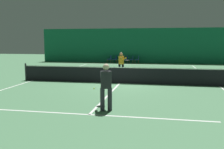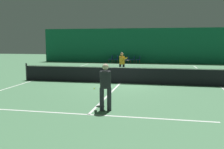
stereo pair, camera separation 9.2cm
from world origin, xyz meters
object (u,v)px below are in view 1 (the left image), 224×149
tennis_net (120,75)px  courtside_chair_5 (137,59)px  courtside_chair_1 (115,59)px  player_far (121,62)px  player_near (106,83)px  courtside_chair_2 (121,59)px  courtside_chair_4 (132,59)px  courtside_chair_3 (126,59)px  courtside_chair_0 (110,59)px  tennis_ball (94,88)px

tennis_net → courtside_chair_5: (-0.17, 13.57, -0.03)m
courtside_chair_1 → player_far: bearing=12.5°
player_near → courtside_chair_2: 19.51m
courtside_chair_1 → courtside_chair_5: size_ratio=1.00×
courtside_chair_4 → courtside_chair_1: bearing=-90.0°
player_near → courtside_chair_5: bearing=-12.7°
courtside_chair_1 → courtside_chair_4: bearing=90.0°
player_far → courtside_chair_3: size_ratio=1.96×
courtside_chair_0 → courtside_chair_3: bearing=90.0°
courtside_chair_2 → courtside_chair_3: size_ratio=1.00×
player_far → courtside_chair_0: (-2.90, 10.25, -0.47)m
player_near → courtside_chair_1: bearing=-5.4°
player_near → tennis_ball: bearing=6.5°
courtside_chair_5 → tennis_ball: 15.60m
courtside_chair_0 → courtside_chair_4: same height
courtside_chair_1 → courtside_chair_3: same height
player_far → courtside_chair_0: 10.67m
courtside_chair_2 → courtside_chair_5: 1.88m
tennis_ball → courtside_chair_2: bearing=93.8°
tennis_net → courtside_chair_3: size_ratio=14.29×
tennis_net → courtside_chair_0: size_ratio=14.29×
tennis_net → courtside_chair_3: (-1.43, 13.57, -0.03)m
courtside_chair_4 → courtside_chair_5: bearing=90.0°
courtside_chair_1 → courtside_chair_2: bearing=90.0°
courtside_chair_1 → courtside_chair_2: (0.63, 0.00, 0.00)m
courtside_chair_0 → courtside_chair_2: (1.25, 0.00, 0.00)m
courtside_chair_3 → courtside_chair_5: size_ratio=1.00×
player_near → courtside_chair_5: player_near is taller
courtside_chair_0 → player_near: bearing=11.0°
courtside_chair_4 → courtside_chair_5: size_ratio=1.00×
courtside_chair_3 → player_near: bearing=5.5°
tennis_ball → courtside_chair_5: bearing=86.9°
courtside_chair_2 → tennis_ball: size_ratio=12.73×
courtside_chair_0 → courtside_chair_4: size_ratio=1.00×
courtside_chair_1 → player_near: bearing=9.2°
courtside_chair_3 → courtside_chair_0: bearing=-90.0°
player_near → courtside_chair_3: size_ratio=1.98×
courtside_chair_2 → tennis_ball: courtside_chair_2 is taller
tennis_net → player_far: bearing=97.1°
courtside_chair_3 → courtside_chair_4: same height
player_near → courtside_chair_5: size_ratio=1.98×
courtside_chair_4 → tennis_net: bearing=3.4°
courtside_chair_1 → courtside_chair_3: size_ratio=1.00×
tennis_net → player_near: (0.44, -5.78, 0.46)m
player_near → courtside_chair_0: (-3.75, 19.34, -0.48)m
courtside_chair_5 → courtside_chair_0: bearing=-90.0°
courtside_chair_3 → courtside_chair_5: 1.25m
player_far → courtside_chair_3: bearing=154.3°
courtside_chair_0 → tennis_ball: bearing=8.4°
courtside_chair_1 → tennis_ball: 15.67m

